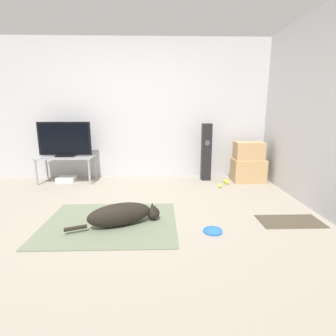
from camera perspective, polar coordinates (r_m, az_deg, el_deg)
name	(u,v)px	position (r m, az deg, el deg)	size (l,w,h in m)	color
ground_plane	(113,220)	(3.25, -11.95, -11.11)	(12.00, 12.00, 0.00)	#9E9384
wall_back	(130,110)	(5.06, -8.38, 12.35)	(8.00, 0.06, 2.55)	silver
area_rug	(110,223)	(3.18, -12.42, -11.58)	(1.52, 1.22, 0.01)	slate
dog	(122,214)	(3.04, -9.91, -9.94)	(1.01, 0.48, 0.26)	black
frisbee	(213,231)	(2.95, 9.72, -13.33)	(0.21, 0.21, 0.03)	blue
cardboard_box_lower	(248,170)	(4.98, 17.06, -0.51)	(0.57, 0.38, 0.41)	tan
cardboard_box_upper	(249,151)	(4.92, 17.17, 3.62)	(0.50, 0.33, 0.31)	tan
floor_speaker	(206,152)	(4.88, 8.31, 3.44)	(0.17, 0.18, 1.04)	black
tv_stand	(66,159)	(5.04, -21.28, 1.75)	(0.97, 0.48, 0.47)	#A8A8AD
tv	(65,140)	(4.99, -21.60, 5.76)	(0.92, 0.20, 0.61)	black
tennis_ball_by_boxes	(225,181)	(4.82, 12.30, -2.78)	(0.07, 0.07, 0.07)	#C6E033
tennis_ball_near_speaker	(227,182)	(4.74, 12.72, -3.06)	(0.07, 0.07, 0.07)	#C6E033
tennis_ball_loose_on_carpet	(220,186)	(4.49, 11.24, -3.89)	(0.07, 0.07, 0.07)	#C6E033
game_console	(66,179)	(5.15, -21.23, -2.27)	(0.32, 0.26, 0.09)	white
door_mat	(290,221)	(3.48, 25.04, -10.45)	(0.73, 0.39, 0.01)	#4C4233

